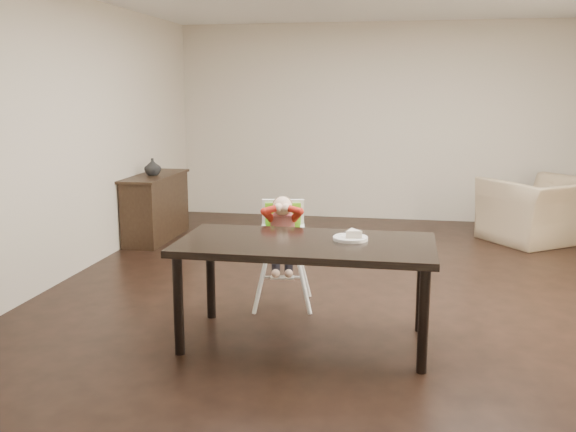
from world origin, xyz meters
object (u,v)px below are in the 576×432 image
Objects in this scene: sideboard at (156,207)px; dining_table at (306,252)px; high_chair at (283,228)px; armchair at (541,200)px.

dining_table is at bearing -51.70° from sideboard.
high_chair is 0.80× the size of armchair.
high_chair is at bearing -46.87° from sideboard.
dining_table is 1.54× the size of armchair.
armchair is 0.93× the size of sideboard.
armchair is at bearing 37.97° from high_chair.
dining_table is 0.86m from high_chair.
high_chair reaches higher than dining_table.
armchair is at bearing 57.73° from dining_table.
high_chair is 2.90m from sideboard.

